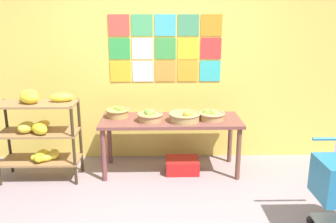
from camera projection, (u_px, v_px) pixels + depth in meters
back_wall_with_art at (162, 64)px, 4.86m from camera, size 4.99×0.07×2.63m
banana_shelf_unit at (39, 130)px, 4.35m from camera, size 0.94×0.47×1.11m
display_table at (171, 125)px, 4.56m from camera, size 1.76×0.66×0.71m
fruit_basket_left at (185, 116)px, 4.42m from camera, size 0.39×0.39×0.16m
fruit_basket_centre at (211, 115)px, 4.49m from camera, size 0.33×0.33×0.12m
fruit_basket_back_right at (150, 116)px, 4.44m from camera, size 0.32×0.32×0.15m
fruit_basket_back_left at (118, 112)px, 4.60m from camera, size 0.30×0.30×0.13m
produce_crate_under_table at (182, 165)px, 4.67m from camera, size 0.42×0.34×0.18m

